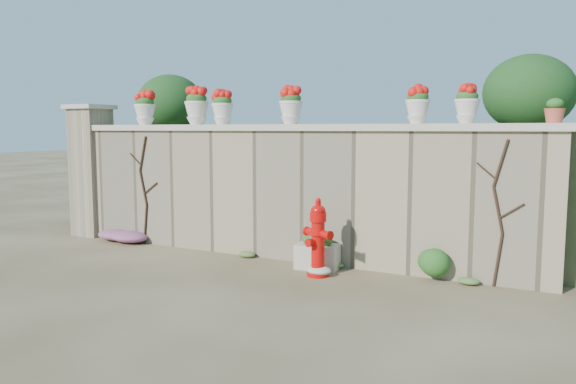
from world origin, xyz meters
The scene contains 21 objects.
ground centered at (0.00, 0.00, 0.00)m, with size 80.00×80.00×0.00m, color brown.
stone_wall centered at (0.00, 1.80, 1.00)m, with size 8.00×0.40×2.00m, color gray.
wall_cap centered at (0.00, 1.80, 2.05)m, with size 8.10×0.52×0.10m, color beige.
gate_pillar centered at (-4.15, 1.80, 1.26)m, with size 0.72×0.72×2.48m.
raised_fill centered at (0.00, 5.00, 1.00)m, with size 9.00×6.00×2.00m, color #384C23.
back_shrub_left centered at (-3.20, 3.00, 2.55)m, with size 1.30×1.30×1.10m, color #143814.
back_shrub_right centered at (3.40, 3.00, 2.55)m, with size 1.30×1.30×1.10m, color #143814.
vine_left centered at (-2.67, 1.58, 0.99)m, with size 0.60×0.04×1.91m.
vine_right centered at (3.23, 1.58, 0.99)m, with size 0.60×0.04×1.91m.
fire_hydrant centered at (0.96, 0.99, 0.54)m, with size 0.47×0.33×1.08m.
planter_box centered at (0.79, 1.37, 0.24)m, with size 0.65×0.43×0.51m.
green_shrub centered at (2.37, 1.55, 0.28)m, with size 0.59×0.53×0.56m, color #1E5119.
magenta_clump centered at (-3.12, 1.50, 0.13)m, with size 0.97×0.64×0.26m, color #C026A8.
white_flowers centered at (1.03, 1.05, 0.09)m, with size 0.50×0.40×0.18m, color white.
urn_pot_0 centered at (-2.79, 1.80, 2.39)m, with size 0.37×0.37×0.59m.
urn_pot_1 centered at (-1.66, 1.80, 2.41)m, with size 0.40×0.40×0.63m.
urn_pot_2 centered at (-1.13, 1.80, 2.38)m, with size 0.36×0.36×0.56m.
urn_pot_3 centered at (0.13, 1.80, 2.38)m, with size 0.36×0.36×0.57m.
urn_pot_4 centered at (2.09, 1.80, 2.36)m, with size 0.34×0.34×0.53m.
urn_pot_5 centered at (2.75, 1.80, 2.35)m, with size 0.33×0.33×0.52m.
terracotta_pot centered at (3.80, 1.80, 2.24)m, with size 0.25×0.25×0.30m.
Camera 1 is at (4.12, -5.93, 2.03)m, focal length 35.00 mm.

